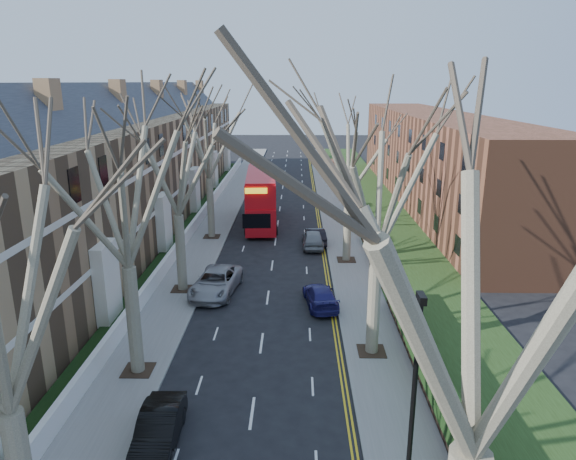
{
  "coord_description": "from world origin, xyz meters",
  "views": [
    {
      "loc": [
        1.83,
        -15.52,
        13.38
      ],
      "look_at": [
        1.21,
        20.84,
        2.85
      ],
      "focal_mm": 32.0,
      "sensor_mm": 36.0,
      "label": 1
    }
  ],
  "objects_px": {
    "lamp_post": "(412,419)",
    "car_left_mid": "(159,429)",
    "double_decker_bus": "(261,199)",
    "car_right_near": "(320,296)"
  },
  "relations": [
    {
      "from": "lamp_post",
      "to": "car_right_near",
      "type": "xyz_separation_m",
      "value": [
        -1.66,
        17.33,
        -3.93
      ]
    },
    {
      "from": "lamp_post",
      "to": "car_left_mid",
      "type": "relative_size",
      "value": 1.93
    },
    {
      "from": "car_left_mid",
      "to": "car_right_near",
      "type": "distance_m",
      "value": 14.47
    },
    {
      "from": "lamp_post",
      "to": "car_left_mid",
      "type": "xyz_separation_m",
      "value": [
        -8.37,
        4.5,
        -3.88
      ]
    },
    {
      "from": "lamp_post",
      "to": "double_decker_bus",
      "type": "xyz_separation_m",
      "value": [
        -6.6,
        36.39,
        -2.13
      ]
    },
    {
      "from": "double_decker_bus",
      "to": "car_left_mid",
      "type": "relative_size",
      "value": 2.86
    },
    {
      "from": "double_decker_bus",
      "to": "car_left_mid",
      "type": "distance_m",
      "value": 31.99
    },
    {
      "from": "car_left_mid",
      "to": "car_right_near",
      "type": "relative_size",
      "value": 0.96
    },
    {
      "from": "lamp_post",
      "to": "car_right_near",
      "type": "height_order",
      "value": "lamp_post"
    },
    {
      "from": "lamp_post",
      "to": "car_left_mid",
      "type": "height_order",
      "value": "lamp_post"
    }
  ]
}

